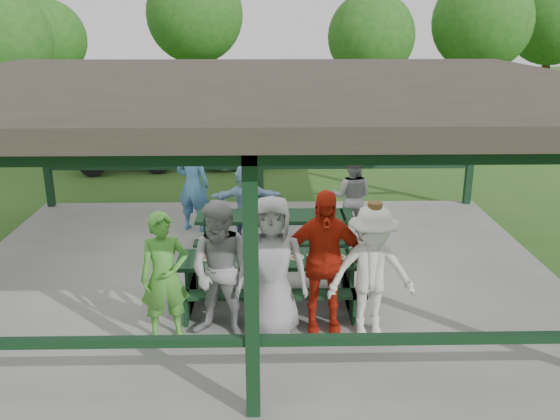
{
  "coord_description": "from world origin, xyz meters",
  "views": [
    {
      "loc": [
        0.17,
        -9.28,
        4.23
      ],
      "look_at": [
        0.36,
        -0.3,
        1.3
      ],
      "focal_mm": 38.0,
      "sensor_mm": 36.0,
      "label": 1
    }
  ],
  "objects_px": {
    "contestant_red": "(323,262)",
    "spectator_lblue": "(247,201)",
    "spectator_grey": "(352,197)",
    "contestant_green": "(165,277)",
    "spectator_blue": "(193,185)",
    "farm_trailer": "(126,147)",
    "contestant_grey_mid": "(272,267)",
    "pickup_truck": "(281,133)",
    "picnic_table_near": "(270,275)",
    "contestant_grey_left": "(223,271)",
    "picnic_table_far": "(275,229)",
    "contestant_white_fedora": "(372,272)"
  },
  "relations": [
    {
      "from": "spectator_lblue",
      "to": "contestant_grey_mid",
      "type": "bearing_deg",
      "value": 92.73
    },
    {
      "from": "pickup_truck",
      "to": "spectator_lblue",
      "type": "bearing_deg",
      "value": 158.17
    },
    {
      "from": "spectator_blue",
      "to": "spectator_grey",
      "type": "height_order",
      "value": "spectator_blue"
    },
    {
      "from": "contestant_white_fedora",
      "to": "spectator_lblue",
      "type": "distance_m",
      "value": 4.17
    },
    {
      "from": "spectator_lblue",
      "to": "spectator_grey",
      "type": "distance_m",
      "value": 2.04
    },
    {
      "from": "spectator_lblue",
      "to": "picnic_table_far",
      "type": "bearing_deg",
      "value": 117.93
    },
    {
      "from": "picnic_table_near",
      "to": "contestant_grey_left",
      "type": "bearing_deg",
      "value": -123.51
    },
    {
      "from": "contestant_green",
      "to": "contestant_grey_mid",
      "type": "xyz_separation_m",
      "value": [
        1.41,
        0.07,
        0.09
      ]
    },
    {
      "from": "farm_trailer",
      "to": "contestant_grey_mid",
      "type": "bearing_deg",
      "value": -76.69
    },
    {
      "from": "pickup_truck",
      "to": "farm_trailer",
      "type": "relative_size",
      "value": 1.53
    },
    {
      "from": "contestant_red",
      "to": "contestant_white_fedora",
      "type": "relative_size",
      "value": 1.07
    },
    {
      "from": "picnic_table_far",
      "to": "spectator_blue",
      "type": "height_order",
      "value": "spectator_blue"
    },
    {
      "from": "contestant_green",
      "to": "spectator_blue",
      "type": "xyz_separation_m",
      "value": [
        -0.13,
        4.28,
        0.06
      ]
    },
    {
      "from": "picnic_table_far",
      "to": "spectator_blue",
      "type": "relative_size",
      "value": 1.49
    },
    {
      "from": "contestant_red",
      "to": "spectator_lblue",
      "type": "height_order",
      "value": "contestant_red"
    },
    {
      "from": "contestant_grey_left",
      "to": "spectator_grey",
      "type": "bearing_deg",
      "value": 76.8
    },
    {
      "from": "contestant_red",
      "to": "contestant_grey_mid",
      "type": "bearing_deg",
      "value": -172.44
    },
    {
      "from": "contestant_grey_mid",
      "to": "contestant_grey_left",
      "type": "bearing_deg",
      "value": -171.06
    },
    {
      "from": "contestant_red",
      "to": "contestant_green",
      "type": "bearing_deg",
      "value": -176.58
    },
    {
      "from": "picnic_table_near",
      "to": "contestant_grey_mid",
      "type": "height_order",
      "value": "contestant_grey_mid"
    },
    {
      "from": "pickup_truck",
      "to": "contestant_red",
      "type": "bearing_deg",
      "value": 166.3
    },
    {
      "from": "picnic_table_near",
      "to": "contestant_green",
      "type": "height_order",
      "value": "contestant_green"
    },
    {
      "from": "contestant_green",
      "to": "contestant_red",
      "type": "relative_size",
      "value": 0.88
    },
    {
      "from": "picnic_table_far",
      "to": "spectator_blue",
      "type": "xyz_separation_m",
      "value": [
        -1.62,
        1.34,
        0.46
      ]
    },
    {
      "from": "picnic_table_near",
      "to": "picnic_table_far",
      "type": "xyz_separation_m",
      "value": [
        0.11,
        2.0,
        0.0
      ]
    },
    {
      "from": "contestant_red",
      "to": "spectator_blue",
      "type": "distance_m",
      "value": 4.67
    },
    {
      "from": "picnic_table_near",
      "to": "spectator_blue",
      "type": "relative_size",
      "value": 1.45
    },
    {
      "from": "contestant_green",
      "to": "farm_trailer",
      "type": "height_order",
      "value": "contestant_green"
    },
    {
      "from": "contestant_white_fedora",
      "to": "contestant_green",
      "type": "bearing_deg",
      "value": 176.52
    },
    {
      "from": "spectator_grey",
      "to": "pickup_truck",
      "type": "distance_m",
      "value": 7.43
    },
    {
      "from": "contestant_red",
      "to": "spectator_blue",
      "type": "xyz_separation_m",
      "value": [
        -2.23,
        4.11,
        -0.06
      ]
    },
    {
      "from": "picnic_table_far",
      "to": "contestant_red",
      "type": "xyz_separation_m",
      "value": [
        0.61,
        -2.77,
        0.52
      ]
    },
    {
      "from": "picnic_table_near",
      "to": "contestant_green",
      "type": "relative_size",
      "value": 1.54
    },
    {
      "from": "contestant_green",
      "to": "pickup_truck",
      "type": "bearing_deg",
      "value": 66.95
    },
    {
      "from": "contestant_grey_mid",
      "to": "farm_trailer",
      "type": "xyz_separation_m",
      "value": [
        -4.15,
        9.75,
        -0.42
      ]
    },
    {
      "from": "spectator_lblue",
      "to": "farm_trailer",
      "type": "relative_size",
      "value": 0.4
    },
    {
      "from": "picnic_table_far",
      "to": "contestant_green",
      "type": "xyz_separation_m",
      "value": [
        -1.49,
        -2.94,
        0.4
      ]
    },
    {
      "from": "contestant_green",
      "to": "spectator_grey",
      "type": "height_order",
      "value": "contestant_green"
    },
    {
      "from": "farm_trailer",
      "to": "contestant_grey_left",
      "type": "bearing_deg",
      "value": -80.11
    },
    {
      "from": "spectator_lblue",
      "to": "contestant_white_fedora",
      "type": "bearing_deg",
      "value": 111.0
    },
    {
      "from": "contestant_grey_left",
      "to": "contestant_white_fedora",
      "type": "relative_size",
      "value": 1.01
    },
    {
      "from": "picnic_table_far",
      "to": "picnic_table_near",
      "type": "bearing_deg",
      "value": -93.01
    },
    {
      "from": "picnic_table_near",
      "to": "picnic_table_far",
      "type": "relative_size",
      "value": 0.97
    },
    {
      "from": "contestant_grey_left",
      "to": "contestant_grey_mid",
      "type": "bearing_deg",
      "value": 23.08
    },
    {
      "from": "picnic_table_far",
      "to": "pickup_truck",
      "type": "relative_size",
      "value": 0.48
    },
    {
      "from": "contestant_grey_mid",
      "to": "spectator_blue",
      "type": "relative_size",
      "value": 1.04
    },
    {
      "from": "picnic_table_near",
      "to": "spectator_blue",
      "type": "distance_m",
      "value": 3.7
    },
    {
      "from": "contestant_green",
      "to": "farm_trailer",
      "type": "bearing_deg",
      "value": 91.64
    },
    {
      "from": "contestant_red",
      "to": "spectator_grey",
      "type": "relative_size",
      "value": 1.22
    },
    {
      "from": "contestant_green",
      "to": "spectator_blue",
      "type": "distance_m",
      "value": 4.28
    }
  ]
}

